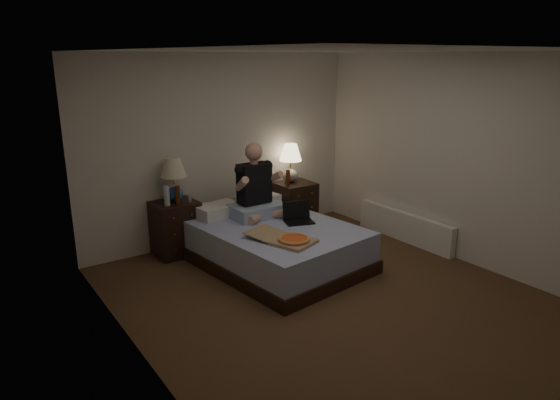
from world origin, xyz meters
TOP-DOWN VIEW (x-y plane):
  - floor at (0.00, 0.00)m, footprint 4.00×4.50m
  - ceiling at (0.00, 0.00)m, footprint 4.00×4.50m
  - wall_back at (0.00, 2.25)m, footprint 4.00×0.00m
  - wall_left at (-2.00, 0.00)m, footprint 0.00×4.50m
  - wall_right at (2.00, 0.00)m, footprint 0.00×4.50m
  - bed at (0.02, 1.02)m, footprint 1.70×2.14m
  - nightstand_left at (-0.83, 2.04)m, footprint 0.55×0.50m
  - nightstand_right at (1.02, 1.97)m, footprint 0.53×0.48m
  - lamp_left at (-0.81, 2.05)m, footprint 0.40×0.40m
  - lamp_right at (0.99, 2.05)m, footprint 0.38×0.38m
  - water_bottle at (-0.96, 1.94)m, footprint 0.07×0.07m
  - soda_can at (-0.68, 1.92)m, footprint 0.07×0.07m
  - beer_bottle_left at (-0.83, 1.92)m, footprint 0.06×0.06m
  - beer_bottle_right at (0.85, 1.92)m, footprint 0.06×0.06m
  - person at (0.03, 1.46)m, footprint 0.67×0.53m
  - laptop at (0.32, 0.95)m, footprint 0.41×0.37m
  - pizza_box at (-0.15, 0.42)m, footprint 0.63×0.85m
  - radiator at (1.93, 0.69)m, footprint 0.10×1.60m

SIDE VIEW (x-z plane):
  - floor at x=0.00m, z-range 0.00..0.00m
  - radiator at x=1.93m, z-range 0.00..0.40m
  - bed at x=0.02m, z-range 0.00..0.50m
  - nightstand_right at x=1.02m, z-range 0.00..0.68m
  - nightstand_left at x=-0.83m, z-range 0.00..0.69m
  - pizza_box at x=-0.15m, z-range 0.50..0.58m
  - laptop at x=0.32m, z-range 0.50..0.74m
  - soda_can at x=-0.68m, z-range 0.69..0.79m
  - beer_bottle_right at x=0.85m, z-range 0.68..0.91m
  - beer_bottle_left at x=-0.83m, z-range 0.69..0.92m
  - water_bottle at x=-0.96m, z-range 0.69..0.94m
  - person at x=0.03m, z-range 0.50..1.43m
  - lamp_right at x=0.99m, z-range 0.68..1.24m
  - lamp_left at x=-0.81m, z-range 0.69..1.25m
  - wall_back at x=0.00m, z-range 0.00..2.50m
  - wall_left at x=-2.00m, z-range 0.00..2.50m
  - wall_right at x=2.00m, z-range 0.00..2.50m
  - ceiling at x=0.00m, z-range 2.50..2.50m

